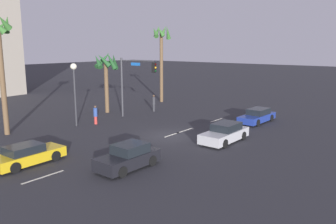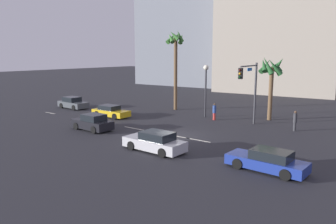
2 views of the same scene
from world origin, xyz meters
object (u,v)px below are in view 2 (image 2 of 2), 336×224
(building_1, at_px, (194,21))
(pedestrian_0, at_px, (295,120))
(streetlamp, at_px, (206,80))
(palm_tree_1, at_px, (271,72))
(palm_tree_0, at_px, (176,51))
(traffic_signal, at_px, (250,84))
(car_3, at_px, (73,103))
(car_1, at_px, (155,142))
(car_4, at_px, (111,112))
(building_0, at_px, (280,18))
(pedestrian_1, at_px, (214,111))
(car_0, at_px, (268,161))
(car_2, at_px, (93,123))

(building_1, bearing_deg, pedestrian_0, -49.86)
(streetlamp, xyz_separation_m, palm_tree_1, (6.09, 2.60, 0.97))
(building_1, bearing_deg, palm_tree_0, -64.08)
(traffic_signal, bearing_deg, pedestrian_0, 10.77)
(streetlamp, relative_size, pedestrian_0, 3.07)
(car_3, bearing_deg, palm_tree_1, 18.79)
(car_3, relative_size, building_1, 0.15)
(car_3, bearing_deg, pedestrian_0, 8.99)
(palm_tree_0, height_order, palm_tree_1, palm_tree_0)
(car_1, relative_size, car_3, 1.08)
(car_1, bearing_deg, pedestrian_0, 63.57)
(pedestrian_0, bearing_deg, car_4, -163.84)
(streetlamp, relative_size, building_0, 0.22)
(car_1, relative_size, palm_tree_0, 0.49)
(car_4, distance_m, traffic_signal, 15.07)
(car_1, height_order, pedestrian_1, pedestrian_1)
(car_3, bearing_deg, palm_tree_0, 32.67)
(building_1, bearing_deg, pedestrian_1, -57.72)
(pedestrian_0, relative_size, building_1, 0.07)
(streetlamp, bearing_deg, palm_tree_1, 23.10)
(car_4, height_order, palm_tree_1, palm_tree_1)
(car_0, bearing_deg, building_0, 108.53)
(car_3, relative_size, traffic_signal, 0.72)
(car_3, bearing_deg, building_1, 100.41)
(palm_tree_0, bearing_deg, building_1, 119.48)
(car_0, bearing_deg, palm_tree_0, 140.05)
(traffic_signal, xyz_separation_m, pedestrian_1, (-4.17, 0.86, -3.11))
(car_4, distance_m, streetlamp, 10.81)
(palm_tree_1, bearing_deg, car_3, -161.21)
(pedestrian_1, height_order, palm_tree_1, palm_tree_1)
(building_0, xyz_separation_m, building_1, (-21.43, 5.86, 1.21))
(car_3, height_order, pedestrian_0, pedestrian_0)
(car_1, xyz_separation_m, palm_tree_0, (-9.08, 15.01, 6.43))
(car_1, relative_size, building_0, 0.18)
(streetlamp, bearing_deg, palm_tree_0, 160.12)
(car_1, relative_size, pedestrian_0, 2.53)
(pedestrian_0, xyz_separation_m, palm_tree_1, (-3.63, 3.49, 3.97))
(car_0, bearing_deg, car_3, 165.46)
(car_2, xyz_separation_m, palm_tree_1, (11.02, 13.99, 4.28))
(palm_tree_0, distance_m, building_0, 26.75)
(car_0, distance_m, building_0, 43.97)
(car_3, height_order, building_1, building_1)
(traffic_signal, bearing_deg, car_4, -162.36)
(building_1, bearing_deg, palm_tree_1, -50.15)
(streetlamp, xyz_separation_m, building_0, (-1.94, 27.88, 8.74))
(streetlamp, height_order, building_0, building_0)
(palm_tree_0, bearing_deg, pedestrian_1, -21.54)
(pedestrian_1, bearing_deg, car_0, -48.96)
(pedestrian_0, xyz_separation_m, building_0, (-11.66, 28.77, 11.74))
(car_1, distance_m, car_2, 8.77)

